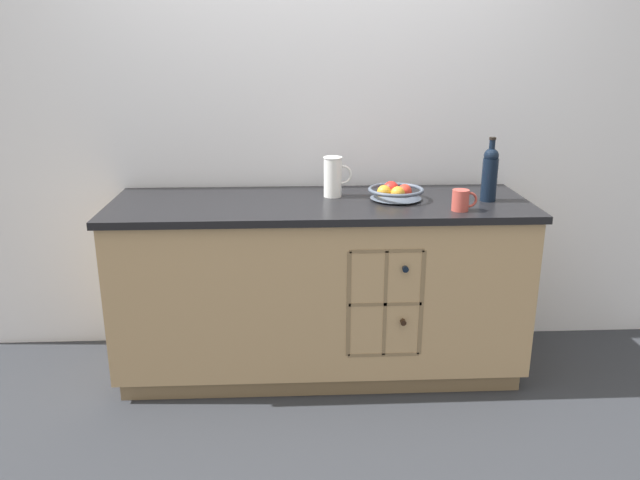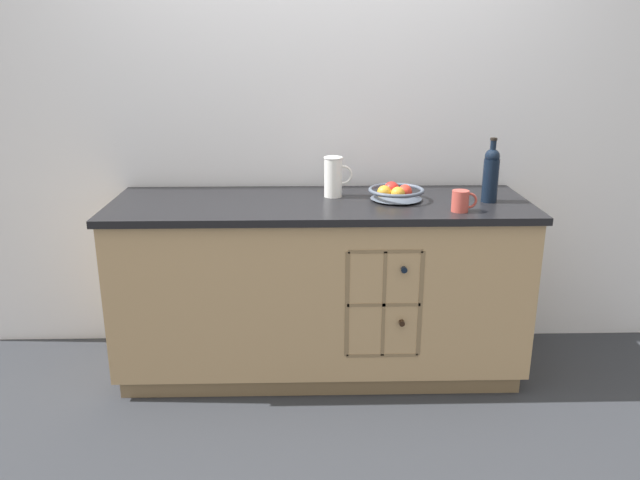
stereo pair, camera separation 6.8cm
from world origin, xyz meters
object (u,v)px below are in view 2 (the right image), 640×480
ceramic_mug (461,201)px  standing_wine_bottle (491,174)px  white_pitcher (334,176)px  fruit_bowl (396,192)px

ceramic_mug → standing_wine_bottle: bearing=44.6°
white_pitcher → ceramic_mug: size_ratio=1.70×
standing_wine_bottle → fruit_bowl: bearing=174.9°
white_pitcher → standing_wine_bottle: standing_wine_bottle is taller
fruit_bowl → ceramic_mug: bearing=-39.2°
fruit_bowl → standing_wine_bottle: standing_wine_bottle is taller
fruit_bowl → white_pitcher: (-0.30, 0.09, 0.07)m
fruit_bowl → white_pitcher: bearing=164.2°
fruit_bowl → ceramic_mug: 0.35m
ceramic_mug → standing_wine_bottle: size_ratio=0.38×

